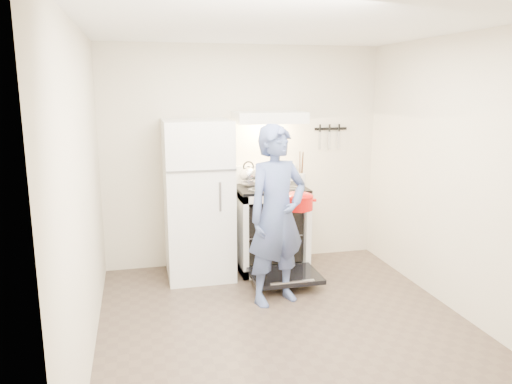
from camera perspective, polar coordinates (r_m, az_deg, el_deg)
floor at (r=4.45m, az=3.79°, el=-15.34°), size 3.60×3.60×0.00m
back_wall at (r=5.75m, az=-1.39°, el=4.07°), size 3.20×0.02×2.50m
refrigerator at (r=5.39m, az=-6.62°, el=-0.87°), size 0.70×0.70×1.70m
stove_body at (r=5.66m, az=1.63°, el=-4.24°), size 0.76×0.65×0.92m
cooktop at (r=5.55m, az=1.66°, el=0.48°), size 0.76×0.65×0.03m
backsplash at (r=5.80m, az=0.93°, el=2.14°), size 0.76×0.07×0.20m
oven_door at (r=5.23m, az=3.34°, el=-9.54°), size 0.70×0.54×0.04m
oven_rack at (r=5.67m, az=1.63°, el=-4.43°), size 0.60×0.52×0.01m
range_hood at (r=5.52m, az=1.50°, el=8.54°), size 0.76×0.50×0.12m
knife_strip at (r=6.01m, az=8.53°, el=7.17°), size 0.40×0.02×0.03m
pizza_stone at (r=5.65m, az=1.96°, el=-4.35°), size 0.36×0.36×0.02m
tea_kettle at (r=5.54m, az=-0.87°, el=2.10°), size 0.23×0.19×0.28m
utensil_jar at (r=5.48m, az=5.20°, el=1.46°), size 0.10×0.10×0.13m
person at (r=4.68m, az=2.40°, el=-2.73°), size 0.72×0.58×1.71m
dutch_oven at (r=5.08m, az=4.88°, el=-1.23°), size 0.36×0.29×0.24m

